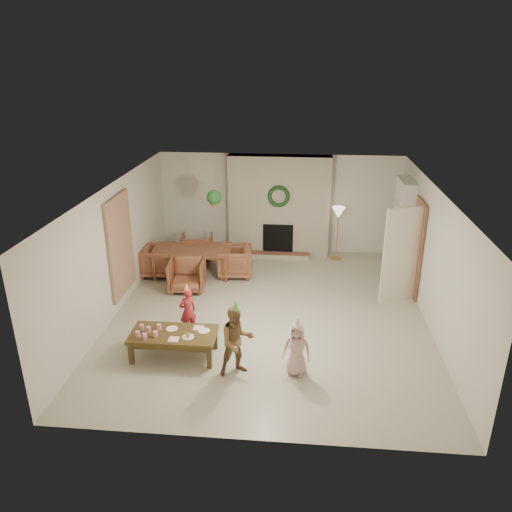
# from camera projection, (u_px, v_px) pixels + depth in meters

# --- Properties ---
(floor) EXTENTS (7.00, 7.00, 0.00)m
(floor) POSITION_uv_depth(u_px,v_px,m) (269.00, 314.00, 9.80)
(floor) COLOR #B7B29E
(floor) RESTS_ON ground
(ceiling) EXTENTS (7.00, 7.00, 0.00)m
(ceiling) POSITION_uv_depth(u_px,v_px,m) (271.00, 189.00, 8.87)
(ceiling) COLOR white
(ceiling) RESTS_ON wall_back
(wall_back) EXTENTS (7.00, 0.00, 7.00)m
(wall_back) POSITION_uv_depth(u_px,v_px,m) (279.00, 204.00, 12.57)
(wall_back) COLOR silver
(wall_back) RESTS_ON floor
(wall_front) EXTENTS (7.00, 0.00, 7.00)m
(wall_front) POSITION_uv_depth(u_px,v_px,m) (250.00, 360.00, 6.10)
(wall_front) COLOR silver
(wall_front) RESTS_ON floor
(wall_left) EXTENTS (0.00, 7.00, 7.00)m
(wall_left) POSITION_uv_depth(u_px,v_px,m) (115.00, 249.00, 9.60)
(wall_left) COLOR silver
(wall_left) RESTS_ON floor
(wall_right) EXTENTS (0.00, 7.00, 7.00)m
(wall_right) POSITION_uv_depth(u_px,v_px,m) (434.00, 260.00, 9.07)
(wall_right) COLOR silver
(wall_right) RESTS_ON floor
(fireplace_mass) EXTENTS (2.50, 0.40, 2.50)m
(fireplace_mass) POSITION_uv_depth(u_px,v_px,m) (279.00, 206.00, 12.39)
(fireplace_mass) COLOR #5D3318
(fireplace_mass) RESTS_ON floor
(fireplace_hearth) EXTENTS (1.60, 0.30, 0.12)m
(fireplace_hearth) POSITION_uv_depth(u_px,v_px,m) (277.00, 255.00, 12.51)
(fireplace_hearth) COLOR maroon
(fireplace_hearth) RESTS_ON floor
(fireplace_firebox) EXTENTS (0.75, 0.12, 0.75)m
(fireplace_firebox) POSITION_uv_depth(u_px,v_px,m) (278.00, 238.00, 12.52)
(fireplace_firebox) COLOR black
(fireplace_firebox) RESTS_ON floor
(fireplace_wreath) EXTENTS (0.54, 0.10, 0.54)m
(fireplace_wreath) POSITION_uv_depth(u_px,v_px,m) (279.00, 196.00, 12.06)
(fireplace_wreath) COLOR #173E1C
(fireplace_wreath) RESTS_ON fireplace_mass
(floor_lamp_base) EXTENTS (0.25, 0.25, 0.03)m
(floor_lamp_base) POSITION_uv_depth(u_px,v_px,m) (336.00, 258.00, 12.44)
(floor_lamp_base) COLOR gold
(floor_lamp_base) RESTS_ON floor
(floor_lamp_post) EXTENTS (0.03, 0.03, 1.21)m
(floor_lamp_post) POSITION_uv_depth(u_px,v_px,m) (337.00, 235.00, 12.21)
(floor_lamp_post) COLOR gold
(floor_lamp_post) RESTS_ON floor
(floor_lamp_shade) EXTENTS (0.32, 0.32, 0.27)m
(floor_lamp_shade) POSITION_uv_depth(u_px,v_px,m) (339.00, 213.00, 12.00)
(floor_lamp_shade) COLOR beige
(floor_lamp_shade) RESTS_ON floor_lamp_post
(bookshelf_carcass) EXTENTS (0.30, 1.00, 2.20)m
(bookshelf_carcass) POSITION_uv_depth(u_px,v_px,m) (402.00, 228.00, 11.27)
(bookshelf_carcass) COLOR white
(bookshelf_carcass) RESTS_ON floor
(bookshelf_shelf_a) EXTENTS (0.30, 0.92, 0.03)m
(bookshelf_shelf_a) POSITION_uv_depth(u_px,v_px,m) (398.00, 254.00, 11.51)
(bookshelf_shelf_a) COLOR white
(bookshelf_shelf_a) RESTS_ON bookshelf_carcass
(bookshelf_shelf_b) EXTENTS (0.30, 0.92, 0.03)m
(bookshelf_shelf_b) POSITION_uv_depth(u_px,v_px,m) (400.00, 238.00, 11.36)
(bookshelf_shelf_b) COLOR white
(bookshelf_shelf_b) RESTS_ON bookshelf_carcass
(bookshelf_shelf_c) EXTENTS (0.30, 0.92, 0.03)m
(bookshelf_shelf_c) POSITION_uv_depth(u_px,v_px,m) (402.00, 221.00, 11.22)
(bookshelf_shelf_c) COLOR white
(bookshelf_shelf_c) RESTS_ON bookshelf_carcass
(bookshelf_shelf_d) EXTENTS (0.30, 0.92, 0.03)m
(bookshelf_shelf_d) POSITION_uv_depth(u_px,v_px,m) (404.00, 204.00, 11.07)
(bookshelf_shelf_d) COLOR white
(bookshelf_shelf_d) RESTS_ON bookshelf_carcass
(books_row_lower) EXTENTS (0.20, 0.40, 0.24)m
(books_row_lower) POSITION_uv_depth(u_px,v_px,m) (399.00, 251.00, 11.32)
(books_row_lower) COLOR #B13320
(books_row_lower) RESTS_ON bookshelf_shelf_a
(books_row_mid) EXTENTS (0.20, 0.44, 0.24)m
(books_row_mid) POSITION_uv_depth(u_px,v_px,m) (399.00, 232.00, 11.36)
(books_row_mid) COLOR #276190
(books_row_mid) RESTS_ON bookshelf_shelf_b
(books_row_upper) EXTENTS (0.20, 0.36, 0.22)m
(books_row_upper) POSITION_uv_depth(u_px,v_px,m) (402.00, 217.00, 11.08)
(books_row_upper) COLOR #C18729
(books_row_upper) RESTS_ON bookshelf_shelf_c
(door_frame) EXTENTS (0.05, 0.86, 2.04)m
(door_frame) POSITION_uv_depth(u_px,v_px,m) (417.00, 249.00, 10.27)
(door_frame) COLOR brown
(door_frame) RESTS_ON floor
(door_leaf) EXTENTS (0.77, 0.32, 2.00)m
(door_leaf) POSITION_uv_depth(u_px,v_px,m) (401.00, 256.00, 9.96)
(door_leaf) COLOR beige
(door_leaf) RESTS_ON floor
(curtain_panel) EXTENTS (0.06, 1.20, 2.00)m
(curtain_panel) POSITION_uv_depth(u_px,v_px,m) (120.00, 246.00, 9.78)
(curtain_panel) COLOR tan
(curtain_panel) RESTS_ON wall_left
(dining_table) EXTENTS (1.85, 1.12, 0.63)m
(dining_table) POSITION_uv_depth(u_px,v_px,m) (192.00, 262.00, 11.42)
(dining_table) COLOR brown
(dining_table) RESTS_ON floor
(dining_chair_near) EXTENTS (0.79, 0.81, 0.69)m
(dining_chair_near) POSITION_uv_depth(u_px,v_px,m) (187.00, 275.00, 10.68)
(dining_chair_near) COLOR brown
(dining_chair_near) RESTS_ON floor
(dining_chair_far) EXTENTS (0.79, 0.81, 0.69)m
(dining_chair_far) POSITION_uv_depth(u_px,v_px,m) (196.00, 249.00, 12.13)
(dining_chair_far) COLOR brown
(dining_chair_far) RESTS_ON floor
(dining_chair_left) EXTENTS (0.81, 0.79, 0.69)m
(dining_chair_left) POSITION_uv_depth(u_px,v_px,m) (158.00, 261.00, 11.42)
(dining_chair_left) COLOR brown
(dining_chair_left) RESTS_ON floor
(dining_chair_right) EXTENTS (0.81, 0.79, 0.69)m
(dining_chair_right) POSITION_uv_depth(u_px,v_px,m) (235.00, 261.00, 11.39)
(dining_chair_right) COLOR brown
(dining_chair_right) RESTS_ON floor
(hanging_plant_cord) EXTENTS (0.01, 0.01, 0.70)m
(hanging_plant_cord) POSITION_uv_depth(u_px,v_px,m) (214.00, 187.00, 10.50)
(hanging_plant_cord) COLOR tan
(hanging_plant_cord) RESTS_ON ceiling
(hanging_plant_pot) EXTENTS (0.16, 0.16, 0.12)m
(hanging_plant_pot) POSITION_uv_depth(u_px,v_px,m) (214.00, 203.00, 10.63)
(hanging_plant_pot) COLOR #945A2F
(hanging_plant_pot) RESTS_ON hanging_plant_cord
(hanging_plant_foliage) EXTENTS (0.32, 0.32, 0.32)m
(hanging_plant_foliage) POSITION_uv_depth(u_px,v_px,m) (214.00, 197.00, 10.59)
(hanging_plant_foliage) COLOR #194B1D
(hanging_plant_foliage) RESTS_ON hanging_plant_pot
(coffee_table_top) EXTENTS (1.43, 0.72, 0.07)m
(coffee_table_top) POSITION_uv_depth(u_px,v_px,m) (173.00, 335.00, 8.28)
(coffee_table_top) COLOR #4D3A19
(coffee_table_top) RESTS_ON floor
(coffee_table_apron) EXTENTS (1.32, 0.61, 0.09)m
(coffee_table_apron) POSITION_uv_depth(u_px,v_px,m) (174.00, 339.00, 8.30)
(coffee_table_apron) COLOR #4D3A19
(coffee_table_apron) RESTS_ON floor
(coffee_leg_fl) EXTENTS (0.08, 0.08, 0.37)m
(coffee_leg_fl) POSITION_uv_depth(u_px,v_px,m) (131.00, 354.00, 8.14)
(coffee_leg_fl) COLOR #4D3A19
(coffee_leg_fl) RESTS_ON floor
(coffee_leg_fr) EXTENTS (0.08, 0.08, 0.37)m
(coffee_leg_fr) POSITION_uv_depth(u_px,v_px,m) (209.00, 358.00, 8.04)
(coffee_leg_fr) COLOR #4D3A19
(coffee_leg_fr) RESTS_ON floor
(coffee_leg_bl) EXTENTS (0.08, 0.08, 0.37)m
(coffee_leg_bl) POSITION_uv_depth(u_px,v_px,m) (142.00, 335.00, 8.68)
(coffee_leg_bl) COLOR #4D3A19
(coffee_leg_bl) RESTS_ON floor
(coffee_leg_br) EXTENTS (0.08, 0.08, 0.37)m
(coffee_leg_br) POSITION_uv_depth(u_px,v_px,m) (215.00, 339.00, 8.57)
(coffee_leg_br) COLOR #4D3A19
(coffee_leg_br) RESTS_ON floor
(cup_a) EXTENTS (0.08, 0.08, 0.10)m
(cup_a) POSITION_uv_depth(u_px,v_px,m) (138.00, 334.00, 8.14)
(cup_a) COLOR white
(cup_a) RESTS_ON coffee_table_top
(cup_b) EXTENTS (0.08, 0.08, 0.10)m
(cup_b) POSITION_uv_depth(u_px,v_px,m) (142.00, 327.00, 8.34)
(cup_b) COLOR white
(cup_b) RESTS_ON coffee_table_top
(cup_c) EXTENTS (0.08, 0.08, 0.10)m
(cup_c) POSITION_uv_depth(u_px,v_px,m) (145.00, 336.00, 8.08)
(cup_c) COLOR white
(cup_c) RESTS_ON coffee_table_top
(cup_d) EXTENTS (0.08, 0.08, 0.10)m
(cup_d) POSITION_uv_depth(u_px,v_px,m) (149.00, 329.00, 8.28)
(cup_d) COLOR white
(cup_d) RESTS_ON coffee_table_top
(cup_e) EXTENTS (0.08, 0.08, 0.10)m
(cup_e) POSITION_uv_depth(u_px,v_px,m) (155.00, 334.00, 8.14)
(cup_e) COLOR white
(cup_e) RESTS_ON coffee_table_top
(cup_f) EXTENTS (0.08, 0.08, 0.10)m
(cup_f) POSITION_uv_depth(u_px,v_px,m) (159.00, 327.00, 8.35)
(cup_f) COLOR white
(cup_f) RESTS_ON coffee_table_top
(plate_a) EXTENTS (0.20, 0.20, 0.01)m
(plate_a) POSITION_uv_depth(u_px,v_px,m) (172.00, 329.00, 8.39)
(plate_a) COLOR white
(plate_a) RESTS_ON coffee_table_top
(plate_b) EXTENTS (0.20, 0.20, 0.01)m
(plate_b) POSITION_uv_depth(u_px,v_px,m) (188.00, 337.00, 8.14)
(plate_b) COLOR white
(plate_b) RESTS_ON coffee_table_top
(plate_c) EXTENTS (0.20, 0.20, 0.01)m
(plate_c) POSITION_uv_depth(u_px,v_px,m) (204.00, 331.00, 8.32)
(plate_c) COLOR white
(plate_c) RESTS_ON coffee_table_top
(food_scoop) EXTENTS (0.08, 0.08, 0.08)m
(food_scoop) POSITION_uv_depth(u_px,v_px,m) (188.00, 335.00, 8.12)
(food_scoop) COLOR tan
(food_scoop) RESTS_ON plate_b
(napkin_left) EXTENTS (0.17, 0.17, 0.01)m
(napkin_left) POSITION_uv_depth(u_px,v_px,m) (174.00, 339.00, 8.07)
(napkin_left) COLOR #FDBACD
(napkin_left) RESTS_ON coffee_table_top
(napkin_right) EXTENTS (0.17, 0.17, 0.01)m
(napkin_right) POSITION_uv_depth(u_px,v_px,m) (198.00, 328.00, 8.41)
(napkin_right) COLOR #FDBACD
(napkin_right) RESTS_ON coffee_table_top
(child_red) EXTENTS (0.39, 0.36, 0.88)m
(child_red) POSITION_uv_depth(u_px,v_px,m) (188.00, 311.00, 8.97)
(child_red) COLOR maroon
(child_red) RESTS_ON floor
(party_hat_red) EXTENTS (0.15, 0.15, 0.17)m
(party_hat_red) POSITION_uv_depth(u_px,v_px,m) (186.00, 287.00, 8.79)
(party_hat_red) COLOR #F0CD50
(party_hat_red) RESTS_ON child_red
(child_plaid) EXTENTS (0.69, 0.63, 1.16)m
(child_plaid) POSITION_uv_depth(u_px,v_px,m) (237.00, 341.00, 7.77)
(child_plaid) COLOR #9B392A
(child_plaid) RESTS_ON floor
(party_hat_plaid) EXTENTS (0.15, 0.15, 0.19)m
(party_hat_plaid) POSITION_uv_depth(u_px,v_px,m) (236.00, 306.00, 7.54)
(party_hat_plaid) COLOR #5BC554
(party_hat_plaid) RESTS_ON child_plaid
(child_pink) EXTENTS (0.48, 0.36, 0.90)m
(child_pink) POSITION_uv_depth(u_px,v_px,m) (297.00, 349.00, 7.79)
(child_pink) COLOR #CBA3A7
(child_pink) RESTS_ON floor
(party_hat_pink) EXTENTS (0.15, 0.15, 0.16)m
(party_hat_pink) POSITION_uv_depth(u_px,v_px,m) (298.00, 322.00, 7.61)
(party_hat_pink) COLOR silver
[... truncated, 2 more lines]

